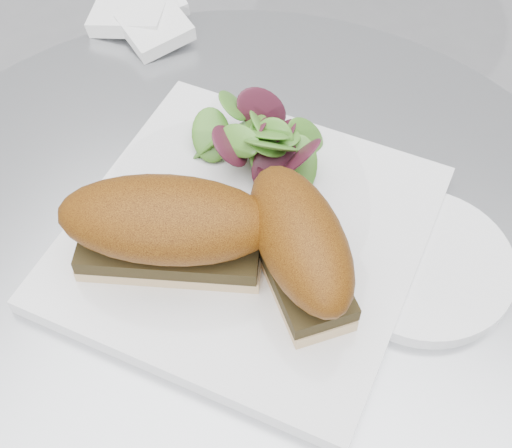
% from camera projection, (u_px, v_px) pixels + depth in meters
% --- Properties ---
extents(table, '(0.70, 0.70, 0.73)m').
position_uv_depth(table, '(240.00, 385.00, 0.80)').
color(table, silver).
rests_on(table, ground).
extents(plate, '(0.29, 0.29, 0.02)m').
position_uv_depth(plate, '(247.00, 236.00, 0.61)').
color(plate, white).
rests_on(plate, table).
extents(sandwich_left, '(0.19, 0.13, 0.08)m').
position_uv_depth(sandwich_left, '(167.00, 226.00, 0.55)').
color(sandwich_left, '#CDB480').
rests_on(sandwich_left, plate).
extents(sandwich_right, '(0.15, 0.15, 0.08)m').
position_uv_depth(sandwich_right, '(300.00, 245.00, 0.54)').
color(sandwich_right, '#CDB480').
rests_on(sandwich_right, plate).
extents(salad, '(0.11, 0.11, 0.05)m').
position_uv_depth(salad, '(261.00, 140.00, 0.63)').
color(salad, '#49852B').
rests_on(salad, plate).
extents(napkin, '(0.12, 0.12, 0.02)m').
position_uv_depth(napkin, '(145.00, 23.00, 0.79)').
color(napkin, white).
rests_on(napkin, table).
extents(saucer, '(0.15, 0.15, 0.01)m').
position_uv_depth(saucer, '(422.00, 263.00, 0.60)').
color(saucer, white).
rests_on(saucer, table).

